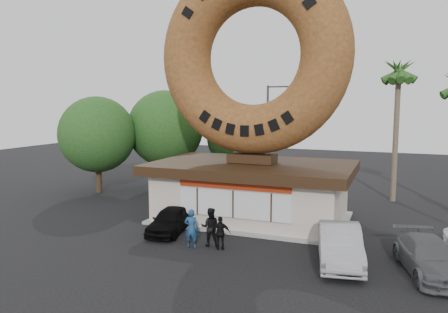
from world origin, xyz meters
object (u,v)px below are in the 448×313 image
object	(u,v)px
donut_shop	(252,189)
street_lamp	(269,130)
giant_donut	(253,56)
person_right	(221,233)
car_black	(170,220)
person_left	(191,228)
car_grey	(429,257)
person_center	(210,227)
car_silver	(340,244)

from	to	relation	value
donut_shop	street_lamp	bearing A→B (deg)	100.50
giant_donut	person_right	size ratio (longest dim) A/B	6.98
car_black	giant_donut	bearing A→B (deg)	45.41
donut_shop	person_right	bearing A→B (deg)	-86.80
person_right	giant_donut	bearing A→B (deg)	-110.25
street_lamp	person_left	world-z (taller)	street_lamp
person_right	car_grey	size ratio (longest dim) A/B	0.33
giant_donut	person_center	xyz separation A→B (m)	(-0.34, -5.23, -8.31)
giant_donut	person_left	xyz separation A→B (m)	(-1.06, -5.76, -8.31)
car_silver	car_grey	world-z (taller)	car_silver
donut_shop	car_grey	size ratio (longest dim) A/B	2.38
car_black	car_silver	size ratio (longest dim) A/B	0.80
street_lamp	car_silver	xyz separation A→B (m)	(7.42, -15.22, -3.69)
street_lamp	car_black	distance (m)	14.64
street_lamp	person_center	world-z (taller)	street_lamp
car_grey	giant_donut	bearing A→B (deg)	135.37
giant_donut	car_grey	bearing A→B (deg)	-29.86
street_lamp	car_grey	bearing A→B (deg)	-54.46
street_lamp	car_black	size ratio (longest dim) A/B	2.08
car_grey	car_silver	bearing A→B (deg)	166.45
donut_shop	street_lamp	size ratio (longest dim) A/B	1.40
person_left	car_grey	distance (m)	10.04
donut_shop	giant_donut	world-z (taller)	giant_donut
giant_donut	person_left	world-z (taller)	giant_donut
person_right	car_black	xyz separation A→B (m)	(-3.40, 1.47, -0.12)
person_center	car_grey	distance (m)	9.30
street_lamp	car_silver	bearing A→B (deg)	-64.00
person_left	car_grey	bearing A→B (deg)	173.01
car_silver	street_lamp	bearing A→B (deg)	105.19
person_center	car_grey	xyz separation A→B (m)	(9.30, 0.09, -0.23)
person_left	person_right	distance (m)	1.39
car_silver	person_right	bearing A→B (deg)	172.71
donut_shop	car_black	distance (m)	5.22
person_center	car_silver	world-z (taller)	person_center
giant_donut	street_lamp	distance (m)	11.22
person_center	car_grey	size ratio (longest dim) A/B	0.39
car_black	street_lamp	bearing A→B (deg)	77.60
person_left	giant_donut	bearing A→B (deg)	-110.94
donut_shop	person_center	bearing A→B (deg)	-93.71
car_grey	person_left	bearing A→B (deg)	168.76
car_silver	giant_donut	bearing A→B (deg)	126.05
donut_shop	giant_donut	bearing A→B (deg)	90.00
street_lamp	giant_donut	bearing A→B (deg)	-79.49
giant_donut	car_silver	size ratio (longest dim) A/B	2.26
giant_donut	car_silver	xyz separation A→B (m)	(5.57, -5.22, -8.43)
giant_donut	car_silver	bearing A→B (deg)	-43.14
person_center	car_black	world-z (taller)	person_center
donut_shop	car_grey	world-z (taller)	donut_shop
donut_shop	car_silver	distance (m)	7.68
person_left	person_center	size ratio (longest dim) A/B	1.00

